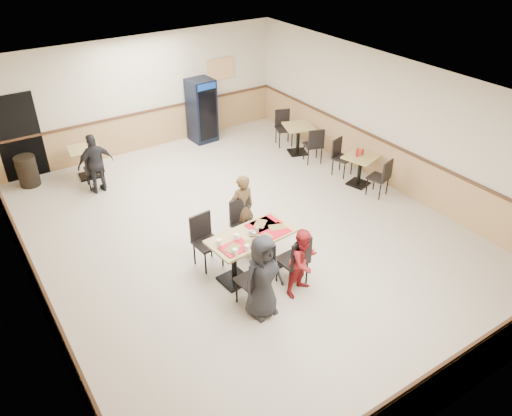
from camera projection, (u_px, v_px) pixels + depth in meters
ground at (244, 233)px, 10.23m from camera, size 10.00×10.00×0.00m
room_shell at (249, 144)px, 12.56m from camera, size 10.00×10.00×10.00m
main_table at (251, 248)px, 8.87m from camera, size 1.60×0.89×0.83m
main_chairs at (249, 250)px, 8.86m from camera, size 1.51×1.91×1.05m
diner_woman_left at (263, 277)px, 7.88m from camera, size 0.77×0.53×1.50m
diner_woman_right at (303, 262)px, 8.41m from camera, size 0.70×0.59×1.26m
diner_man_opposite at (242, 209)px, 9.67m from camera, size 0.54×0.36×1.45m
lone_diner at (96, 164)px, 11.34m from camera, size 0.86×0.40×1.43m
tabletop_clutter at (255, 234)px, 8.71m from camera, size 1.37×0.74×0.12m
side_table_near at (360, 166)px, 11.73m from camera, size 0.86×0.86×0.74m
side_table_near_chair_south at (378, 177)px, 11.32m from camera, size 0.54×0.54×0.94m
side_table_near_chair_north at (343, 157)px, 12.16m from camera, size 0.54×0.54×0.94m
side_table_far at (298, 135)px, 13.20m from camera, size 0.93×0.93×0.78m
side_table_far_chair_south at (313, 144)px, 12.77m from camera, size 0.59×0.59×0.99m
side_table_far_chair_north at (284, 128)px, 13.65m from camera, size 0.59×0.59×0.99m
condiment_caddy at (359, 152)px, 11.57m from camera, size 0.23×0.06×0.20m
back_table at (86, 158)px, 12.06m from camera, size 0.80×0.80×0.76m
back_table_chair_lone at (94, 168)px, 11.64m from camera, size 0.50×0.50×0.97m
pepsi_cooler at (202, 111)px, 13.75m from camera, size 0.70×0.70×1.75m
trash_bin at (27, 171)px, 11.77m from camera, size 0.47×0.47×0.74m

